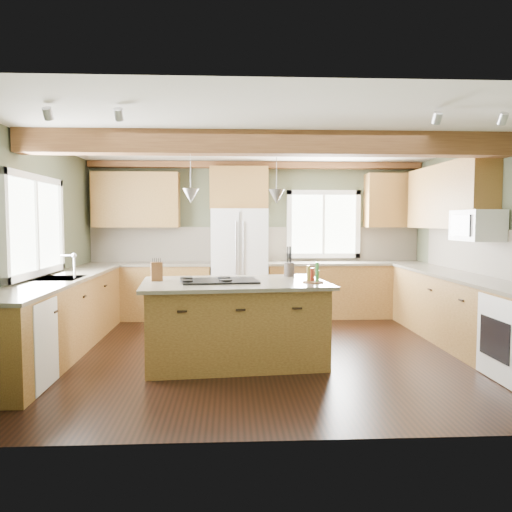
{
  "coord_description": "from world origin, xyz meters",
  "views": [
    {
      "loc": [
        -0.44,
        -6.02,
        1.6
      ],
      "look_at": [
        -0.12,
        0.3,
        1.16
      ],
      "focal_mm": 35.0,
      "sensor_mm": 36.0,
      "label": 1
    }
  ],
  "objects": [
    {
      "name": "floor",
      "position": [
        0.0,
        0.0,
        0.0
      ],
      "size": [
        5.6,
        5.6,
        0.0
      ],
      "primitive_type": "plane",
      "color": "black",
      "rests_on": "ground"
    },
    {
      "name": "ceiling",
      "position": [
        0.0,
        0.0,
        2.6
      ],
      "size": [
        5.6,
        5.6,
        0.0
      ],
      "primitive_type": "plane",
      "rotation": [
        3.14,
        0.0,
        0.0
      ],
      "color": "silver",
      "rests_on": "wall_back"
    },
    {
      "name": "wall_back",
      "position": [
        0.0,
        2.5,
        1.3
      ],
      "size": [
        5.6,
        0.0,
        5.6
      ],
      "primitive_type": "plane",
      "rotation": [
        1.57,
        0.0,
        0.0
      ],
      "color": "#484F38",
      "rests_on": "ground"
    },
    {
      "name": "wall_left",
      "position": [
        -2.8,
        0.0,
        1.3
      ],
      "size": [
        0.0,
        5.0,
        5.0
      ],
      "primitive_type": "plane",
      "rotation": [
        1.57,
        0.0,
        1.57
      ],
      "color": "#484F38",
      "rests_on": "ground"
    },
    {
      "name": "wall_right",
      "position": [
        2.8,
        0.0,
        1.3
      ],
      "size": [
        0.0,
        5.0,
        5.0
      ],
      "primitive_type": "plane",
      "rotation": [
        1.57,
        0.0,
        -1.57
      ],
      "color": "#484F38",
      "rests_on": "ground"
    },
    {
      "name": "ceiling_beam",
      "position": [
        0.0,
        -0.4,
        2.47
      ],
      "size": [
        5.55,
        0.26,
        0.26
      ],
      "primitive_type": "cube",
      "color": "#4F2B16",
      "rests_on": "ceiling"
    },
    {
      "name": "soffit_trim",
      "position": [
        0.0,
        2.4,
        2.54
      ],
      "size": [
        5.55,
        0.2,
        0.1
      ],
      "primitive_type": "cube",
      "color": "#4F2B16",
      "rests_on": "ceiling"
    },
    {
      "name": "backsplash_back",
      "position": [
        0.0,
        2.48,
        1.21
      ],
      "size": [
        5.58,
        0.03,
        0.58
      ],
      "primitive_type": "cube",
      "color": "brown",
      "rests_on": "wall_back"
    },
    {
      "name": "backsplash_right",
      "position": [
        2.78,
        0.05,
        1.21
      ],
      "size": [
        0.03,
        3.7,
        0.58
      ],
      "primitive_type": "cube",
      "color": "brown",
      "rests_on": "wall_right"
    },
    {
      "name": "base_cab_back_left",
      "position": [
        -1.79,
        2.2,
        0.44
      ],
      "size": [
        2.02,
        0.6,
        0.88
      ],
      "primitive_type": "cube",
      "color": "brown",
      "rests_on": "floor"
    },
    {
      "name": "counter_back_left",
      "position": [
        -1.79,
        2.2,
        0.9
      ],
      "size": [
        2.06,
        0.64,
        0.04
      ],
      "primitive_type": "cube",
      "color": "#4F483A",
      "rests_on": "base_cab_back_left"
    },
    {
      "name": "base_cab_back_right",
      "position": [
        1.49,
        2.2,
        0.44
      ],
      "size": [
        2.62,
        0.6,
        0.88
      ],
      "primitive_type": "cube",
      "color": "brown",
      "rests_on": "floor"
    },
    {
      "name": "counter_back_right",
      "position": [
        1.49,
        2.2,
        0.9
      ],
      "size": [
        2.66,
        0.64,
        0.04
      ],
      "primitive_type": "cube",
      "color": "#4F483A",
      "rests_on": "base_cab_back_right"
    },
    {
      "name": "base_cab_left",
      "position": [
        -2.5,
        0.05,
        0.44
      ],
      "size": [
        0.6,
        3.7,
        0.88
      ],
      "primitive_type": "cube",
      "color": "brown",
      "rests_on": "floor"
    },
    {
      "name": "counter_left",
      "position": [
        -2.5,
        0.05,
        0.9
      ],
      "size": [
        0.64,
        3.74,
        0.04
      ],
      "primitive_type": "cube",
      "color": "#4F483A",
      "rests_on": "base_cab_left"
    },
    {
      "name": "base_cab_right",
      "position": [
        2.5,
        0.05,
        0.44
      ],
      "size": [
        0.6,
        3.7,
        0.88
      ],
      "primitive_type": "cube",
      "color": "brown",
      "rests_on": "floor"
    },
    {
      "name": "counter_right",
      "position": [
        2.5,
        0.05,
        0.9
      ],
      "size": [
        0.64,
        3.74,
        0.04
      ],
      "primitive_type": "cube",
      "color": "#4F483A",
      "rests_on": "base_cab_right"
    },
    {
      "name": "upper_cab_back_left",
      "position": [
        -1.99,
        2.33,
        1.95
      ],
      "size": [
        1.4,
        0.35,
        0.9
      ],
      "primitive_type": "cube",
      "color": "brown",
      "rests_on": "wall_back"
    },
    {
      "name": "upper_cab_over_fridge",
      "position": [
        -0.3,
        2.33,
        2.15
      ],
      "size": [
        0.96,
        0.35,
        0.7
      ],
      "primitive_type": "cube",
      "color": "brown",
      "rests_on": "wall_back"
    },
    {
      "name": "upper_cab_right",
      "position": [
        2.62,
        0.9,
        1.95
      ],
      "size": [
        0.35,
        2.2,
        0.9
      ],
      "primitive_type": "cube",
      "color": "brown",
      "rests_on": "wall_right"
    },
    {
      "name": "upper_cab_back_corner",
      "position": [
        2.3,
        2.33,
        1.95
      ],
      "size": [
        0.9,
        0.35,
        0.9
      ],
      "primitive_type": "cube",
      "color": "brown",
      "rests_on": "wall_back"
    },
    {
      "name": "window_left",
      "position": [
        -2.78,
        0.05,
        1.55
      ],
      "size": [
        0.04,
        1.6,
        1.05
      ],
      "primitive_type": "cube",
      "color": "white",
      "rests_on": "wall_left"
    },
    {
      "name": "window_back",
      "position": [
        1.15,
        2.48,
        1.55
      ],
      "size": [
        1.1,
        0.04,
        1.0
      ],
      "primitive_type": "cube",
      "color": "white",
      "rests_on": "wall_back"
    },
    {
      "name": "sink",
      "position": [
        -2.5,
        0.05,
        0.91
      ],
      "size": [
        0.5,
        0.65,
        0.03
      ],
      "primitive_type": "cube",
      "color": "#262628",
      "rests_on": "counter_left"
    },
    {
      "name": "faucet",
      "position": [
        -2.32,
        0.05,
        1.05
      ],
      "size": [
        0.02,
        0.02,
        0.28
      ],
      "primitive_type": "cylinder",
      "color": "#B2B2B7",
      "rests_on": "sink"
    },
    {
      "name": "dishwasher",
      "position": [
        -2.49,
        -1.25,
        0.43
      ],
      "size": [
        0.6,
        0.6,
        0.84
      ],
      "primitive_type": "cube",
      "color": "white",
      "rests_on": "floor"
    },
    {
      "name": "microwave",
      "position": [
        2.58,
        -0.05,
        1.55
      ],
      "size": [
        0.4,
        0.7,
        0.38
      ],
      "primitive_type": "cube",
      "color": "white",
      "rests_on": "wall_right"
    },
    {
      "name": "pendant_left",
      "position": [
        -0.88,
        -0.45,
        1.88
      ],
      "size": [
        0.18,
        0.18,
        0.16
      ],
      "primitive_type": "cone",
      "rotation": [
        3.14,
        0.0,
        0.0
      ],
      "color": "#B2B2B7",
      "rests_on": "ceiling"
    },
    {
      "name": "pendant_right",
      "position": [
        0.08,
        -0.35,
        1.88
      ],
      "size": [
        0.18,
        0.18,
        0.16
      ],
      "primitive_type": "cone",
      "rotation": [
        3.14,
        0.0,
        0.0
      ],
      "color": "#B2B2B7",
      "rests_on": "ceiling"
    },
    {
      "name": "refrigerator",
      "position": [
        -0.3,
        2.12,
        0.9
      ],
      "size": [
        0.9,
        0.74,
        1.8
      ],
      "primitive_type": "cube",
      "color": "white",
      "rests_on": "floor"
    },
    {
      "name": "island",
      "position": [
        -0.4,
        -0.4,
        0.44
      ],
      "size": [
        2.04,
        1.36,
        0.88
      ],
      "primitive_type": "cube",
      "rotation": [
        0.0,
        0.0,
        0.1
      ],
      "color": "brown",
      "rests_on": "floor"
    },
    {
      "name": "island_top",
      "position": [
        -0.4,
        -0.4,
        0.9
      ],
      "size": [
        2.18,
        1.5,
        0.04
      ],
      "primitive_type": "cube",
      "rotation": [
        0.0,
        0.0,
        0.1
      ],
      "color": "#4F483A",
      "rests_on": "island"
    },
    {
      "name": "cooktop",
      "position": [
        -0.56,
        -0.41,
        0.93
      ],
      "size": [
        0.89,
        0.64,
        0.02
      ],
      "primitive_type": "cube",
      "rotation": [
        0.0,
        0.0,
        0.1
      ],
      "color": "black",
      "rests_on": "island_top"
    },
    {
      "name": "knife_block",
      "position": [
        -1.29,
        -0.3,
        1.03
      ],
      "size": [
        0.15,
        0.12,
        0.21
      ],
      "primitive_type": "cube",
      "rotation": [
        0.0,
        0.0,
        0.22
      ],
      "color": "brown",
      "rests_on": "island_top"
    },
    {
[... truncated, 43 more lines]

